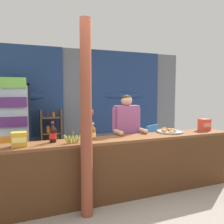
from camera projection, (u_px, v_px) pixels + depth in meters
ground_plane at (103, 178)px, 4.34m from camera, size 7.73×7.73×0.00m
back_wall_curtained at (79, 101)px, 5.84m from camera, size 5.75×0.22×2.65m
stall_counter at (129, 162)px, 3.51m from camera, size 3.74×0.47×0.91m
timber_post at (86, 124)px, 2.93m from camera, size 0.17×0.15×2.50m
drink_fridge at (13, 120)px, 4.79m from camera, size 0.68×0.66×1.88m
bottle_shelf_rack at (51, 135)px, 5.32m from camera, size 0.48×0.28×1.20m
plastic_lawn_chair at (147, 141)px, 5.32m from camera, size 0.58×0.58×0.86m
shopkeeper at (127, 128)px, 4.03m from camera, size 0.53×0.42×1.55m
soda_bottle_cola at (53, 134)px, 3.23m from camera, size 0.09×0.09×0.29m
soda_bottle_iced_tea at (93, 133)px, 3.38m from camera, size 0.08×0.08×0.25m
snack_box_choco_powder at (19, 139)px, 2.98m from camera, size 0.19×0.13×0.19m
snack_box_crackers at (204, 125)px, 4.23m from camera, size 0.18×0.15×0.21m
pastry_tray at (170, 131)px, 4.01m from camera, size 0.45×0.45×0.07m
banana_bunch at (73, 139)px, 3.19m from camera, size 0.27×0.05×0.16m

